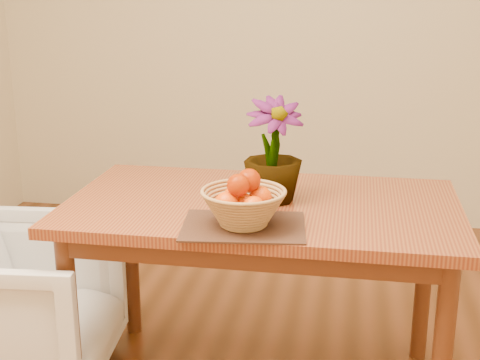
% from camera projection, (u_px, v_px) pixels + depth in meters
% --- Properties ---
extents(wall_back, '(4.00, 0.02, 2.70)m').
position_uv_depth(wall_back, '(308.00, 9.00, 4.07)').
color(wall_back, beige).
rests_on(wall_back, floor).
extents(table, '(1.40, 0.80, 0.75)m').
position_uv_depth(table, '(262.00, 225.00, 2.42)').
color(table, brown).
rests_on(table, floor).
extents(placemat, '(0.42, 0.34, 0.01)m').
position_uv_depth(placemat, '(244.00, 226.00, 2.14)').
color(placemat, '#3D2316').
rests_on(placemat, table).
extents(wicker_basket, '(0.27, 0.27, 0.11)m').
position_uv_depth(wicker_basket, '(244.00, 209.00, 2.13)').
color(wicker_basket, '#AE8148').
rests_on(wicker_basket, placemat).
extents(orange_pile, '(0.17, 0.16, 0.13)m').
position_uv_depth(orange_pile, '(244.00, 192.00, 2.11)').
color(orange_pile, '#FF5204').
rests_on(orange_pile, wicker_basket).
extents(potted_plant, '(0.27, 0.27, 0.37)m').
position_uv_depth(potted_plant, '(273.00, 151.00, 2.35)').
color(potted_plant, '#174012').
rests_on(potted_plant, table).
extents(armchair, '(0.68, 0.72, 0.69)m').
position_uv_depth(armchair, '(20.00, 299.00, 2.55)').
color(armchair, gray).
rests_on(armchair, floor).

